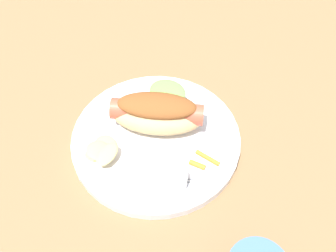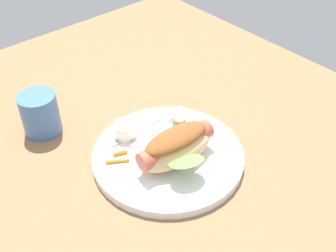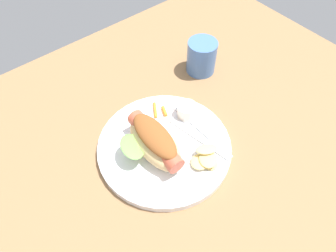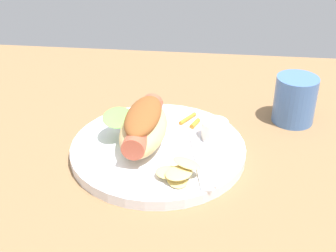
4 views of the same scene
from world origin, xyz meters
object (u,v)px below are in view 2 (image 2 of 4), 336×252
(fork, at_px, (148,125))
(drinking_cup, at_px, (40,114))
(sauce_ramekin, at_px, (125,130))
(chips_pile, at_px, (187,120))
(hot_dog, at_px, (176,146))
(knife, at_px, (159,126))
(plate, at_px, (168,156))
(carrot_garnish, at_px, (119,157))

(fork, xyz_separation_m, drinking_cup, (0.13, 0.15, 0.02))
(sauce_ramekin, bearing_deg, chips_pile, -113.62)
(sauce_ramekin, distance_m, chips_pile, 0.12)
(hot_dog, xyz_separation_m, knife, (0.09, -0.03, -0.03))
(chips_pile, xyz_separation_m, drinking_cup, (0.18, 0.21, 0.02))
(plate, bearing_deg, knife, -27.30)
(plate, xyz_separation_m, chips_pile, (0.04, -0.08, 0.02))
(plate, distance_m, sauce_ramekin, 0.09)
(carrot_garnish, bearing_deg, hot_dog, -133.25)
(plate, height_order, sauce_ramekin, sauce_ramekin)
(plate, relative_size, hot_dog, 1.82)
(sauce_ramekin, relative_size, knife, 0.28)
(drinking_cup, bearing_deg, knife, -133.46)
(plate, bearing_deg, fork, -13.75)
(carrot_garnish, bearing_deg, drinking_cup, 17.49)
(sauce_ramekin, height_order, carrot_garnish, sauce_ramekin)
(drinking_cup, bearing_deg, fork, -132.41)
(plate, xyz_separation_m, knife, (0.06, -0.03, 0.01))
(plate, xyz_separation_m, drinking_cup, (0.22, 0.13, 0.03))
(plate, height_order, drinking_cup, drinking_cup)
(fork, bearing_deg, sauce_ramekin, -4.86)
(sauce_ramekin, relative_size, carrot_garnish, 0.87)
(hot_dog, height_order, knife, hot_dog)
(plate, height_order, hot_dog, hot_dog)
(fork, bearing_deg, carrot_garnish, 19.69)
(knife, xyz_separation_m, carrot_garnish, (-0.02, 0.11, 0.00))
(plate, height_order, carrot_garnish, carrot_garnish)
(fork, relative_size, carrot_garnish, 3.43)
(plate, relative_size, knife, 1.78)
(plate, bearing_deg, drinking_cup, 30.43)
(knife, xyz_separation_m, chips_pile, (-0.03, -0.05, 0.01))
(sauce_ramekin, distance_m, carrot_garnish, 0.06)
(fork, bearing_deg, drinking_cup, -44.32)
(hot_dog, relative_size, sauce_ramekin, 3.54)
(chips_pile, height_order, carrot_garnish, chips_pile)
(fork, bearing_deg, chips_pile, 140.69)
(chips_pile, bearing_deg, sauce_ramekin, 66.38)
(plate, distance_m, knife, 0.07)
(plate, relative_size, drinking_cup, 3.27)
(plate, distance_m, chips_pile, 0.09)
(drinking_cup, bearing_deg, carrot_garnish, -162.51)
(plate, xyz_separation_m, sauce_ramekin, (0.08, 0.03, 0.02))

